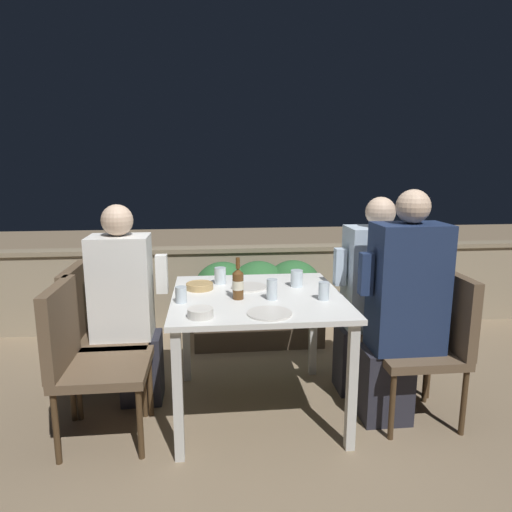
{
  "coord_description": "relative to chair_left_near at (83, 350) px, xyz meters",
  "views": [
    {
      "loc": [
        -0.28,
        -2.59,
        1.52
      ],
      "look_at": [
        0.0,
        0.07,
        0.97
      ],
      "focal_mm": 32.0,
      "sensor_mm": 36.0,
      "label": 1
    }
  ],
  "objects": [
    {
      "name": "glass_cup_4",
      "position": [
        1.23,
        0.37,
        0.27
      ],
      "size": [
        0.08,
        0.08,
        0.11
      ],
      "color": "silver",
      "rests_on": "dining_table"
    },
    {
      "name": "bowl_0",
      "position": [
        0.62,
        0.37,
        0.24
      ],
      "size": [
        0.17,
        0.17,
        0.04
      ],
      "color": "tan",
      "rests_on": "dining_table"
    },
    {
      "name": "chair_left_near",
      "position": [
        0.0,
        0.0,
        0.0
      ],
      "size": [
        0.48,
        0.48,
        0.89
      ],
      "color": "brown",
      "rests_on": "ground_plane"
    },
    {
      "name": "ground_plane",
      "position": [
        0.97,
        0.21,
        -0.53
      ],
      "size": [
        16.0,
        16.0,
        0.0
      ],
      "primitive_type": "plane",
      "color": "#847056"
    },
    {
      "name": "glass_cup_2",
      "position": [
        1.33,
        0.07,
        0.27
      ],
      "size": [
        0.06,
        0.06,
        0.1
      ],
      "color": "silver",
      "rests_on": "dining_table"
    },
    {
      "name": "person_blue_shirt",
      "position": [
        1.74,
        0.4,
        0.13
      ],
      "size": [
        0.49,
        0.26,
        1.3
      ],
      "color": "#282833",
      "rests_on": "ground_plane"
    },
    {
      "name": "beer_bottle",
      "position": [
        0.85,
        0.14,
        0.31
      ],
      "size": [
        0.07,
        0.07,
        0.24
      ],
      "color": "brown",
      "rests_on": "dining_table"
    },
    {
      "name": "glass_cup_0",
      "position": [
        0.75,
        0.48,
        0.27
      ],
      "size": [
        0.07,
        0.07,
        0.11
      ],
      "color": "silver",
      "rests_on": "dining_table"
    },
    {
      "name": "person_white_polo",
      "position": [
        0.17,
        0.41,
        0.12
      ],
      "size": [
        0.47,
        0.26,
        1.27
      ],
      "color": "#282833",
      "rests_on": "ground_plane"
    },
    {
      "name": "chair_right_far",
      "position": [
        1.95,
        0.4,
        0.0
      ],
      "size": [
        0.48,
        0.48,
        0.89
      ],
      "color": "brown",
      "rests_on": "ground_plane"
    },
    {
      "name": "person_navy_jumper",
      "position": [
        1.78,
        0.03,
        0.16
      ],
      "size": [
        0.49,
        0.26,
        1.37
      ],
      "color": "#282833",
      "rests_on": "ground_plane"
    },
    {
      "name": "chair_right_near",
      "position": [
        1.99,
        0.03,
        0.0
      ],
      "size": [
        0.48,
        0.48,
        0.89
      ],
      "color": "brown",
      "rests_on": "ground_plane"
    },
    {
      "name": "glass_cup_1",
      "position": [
        1.04,
        0.1,
        0.28
      ],
      "size": [
        0.06,
        0.06,
        0.12
      ],
      "color": "silver",
      "rests_on": "dining_table"
    },
    {
      "name": "parapet_wall",
      "position": [
        0.97,
        1.69,
        -0.14
      ],
      "size": [
        9.0,
        0.18,
        0.76
      ],
      "color": "gray",
      "rests_on": "ground_plane"
    },
    {
      "name": "fork_0",
      "position": [
        1.28,
        0.59,
        0.22
      ],
      "size": [
        0.02,
        0.17,
        0.01
      ],
      "color": "silver",
      "rests_on": "dining_table"
    },
    {
      "name": "plate_0",
      "position": [
        0.99,
        -0.15,
        0.22
      ],
      "size": [
        0.23,
        0.23,
        0.01
      ],
      "color": "silver",
      "rests_on": "dining_table"
    },
    {
      "name": "dining_table",
      "position": [
        0.97,
        0.21,
        0.13
      ],
      "size": [
        1.0,
        1.0,
        0.75
      ],
      "color": "white",
      "rests_on": "ground_plane"
    },
    {
      "name": "planter_hedge",
      "position": [
        1.09,
        1.27,
        -0.13
      ],
      "size": [
        1.07,
        0.47,
        0.71
      ],
      "color": "brown",
      "rests_on": "ground_plane"
    },
    {
      "name": "bowl_1",
      "position": [
        0.64,
        -0.16,
        0.24
      ],
      "size": [
        0.13,
        0.13,
        0.05
      ],
      "color": "silver",
      "rests_on": "dining_table"
    },
    {
      "name": "plate_1",
      "position": [
        0.93,
        0.37,
        0.22
      ],
      "size": [
        0.22,
        0.22,
        0.01
      ],
      "color": "silver",
      "rests_on": "dining_table"
    },
    {
      "name": "chair_left_far",
      "position": [
        -0.03,
        0.41,
        0.0
      ],
      "size": [
        0.48,
        0.48,
        0.89
      ],
      "color": "brown",
      "rests_on": "ground_plane"
    },
    {
      "name": "glass_cup_3",
      "position": [
        0.53,
        0.1,
        0.26
      ],
      "size": [
        0.06,
        0.06,
        0.09
      ],
      "color": "silver",
      "rests_on": "dining_table"
    }
  ]
}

